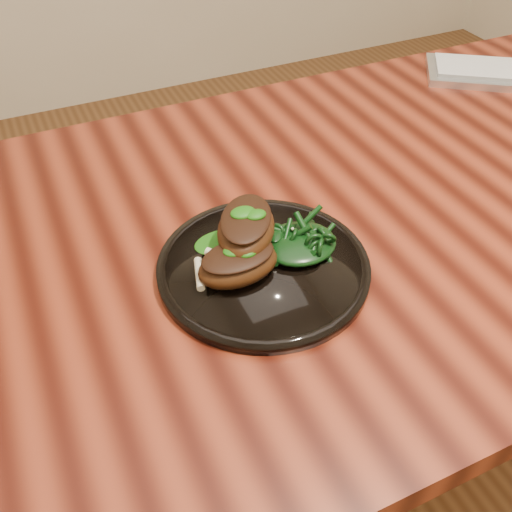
{
  "coord_description": "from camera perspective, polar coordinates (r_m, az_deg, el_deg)",
  "views": [
    {
      "loc": [
        -0.51,
        -0.56,
        1.26
      ],
      "look_at": [
        -0.29,
        -0.08,
        0.78
      ],
      "focal_mm": 40.0,
      "sensor_mm": 36.0,
      "label": 1
    }
  ],
  "objects": [
    {
      "name": "lamb_chop_back",
      "position": [
        0.71,
        -1.03,
        2.89
      ],
      "size": [
        0.12,
        0.13,
        0.05
      ],
      "color": "#3F200C",
      "rests_on": "plate"
    },
    {
      "name": "herb_smear",
      "position": [
        0.75,
        -3.47,
        1.43
      ],
      "size": [
        0.07,
        0.05,
        0.0
      ],
      "primitive_type": "ellipsoid",
      "color": "#0D4807",
      "rests_on": "plate"
    },
    {
      "name": "plate",
      "position": [
        0.73,
        0.75,
        -1.1
      ],
      "size": [
        0.27,
        0.27,
        0.02
      ],
      "color": "black",
      "rests_on": "desk"
    },
    {
      "name": "lamb_chop_front",
      "position": [
        0.69,
        -1.86,
        -0.73
      ],
      "size": [
        0.11,
        0.07,
        0.05
      ],
      "color": "#3F200C",
      "rests_on": "plate"
    },
    {
      "name": "greens_heap",
      "position": [
        0.73,
        4.38,
        1.66
      ],
      "size": [
        0.1,
        0.09,
        0.04
      ],
      "color": "black",
      "rests_on": "plate"
    },
    {
      "name": "desk",
      "position": [
        0.96,
        14.03,
        2.79
      ],
      "size": [
        1.6,
        0.8,
        0.75
      ],
      "color": "#340D06",
      "rests_on": "ground"
    }
  ]
}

